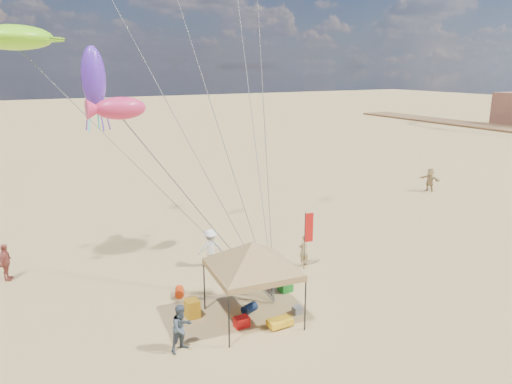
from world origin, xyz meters
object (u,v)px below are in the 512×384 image
beach_cart (280,322)px  person_near_a (304,250)px  feather_flag (308,231)px  chair_yellow (192,309)px  cooler_red (242,322)px  person_near_b (182,328)px  person_far_a (5,262)px  chair_green (285,283)px  cooler_blue (272,273)px  canopy_tent (253,245)px  person_near_c (210,248)px  person_far_c (430,180)px

beach_cart → person_near_a: bearing=47.6°
feather_flag → chair_yellow: feather_flag is taller
cooler_red → person_near_b: size_ratio=0.33×
person_far_a → chair_green: bearing=-100.5°
cooler_red → cooler_blue: same height
canopy_tent → cooler_blue: size_ratio=10.74×
chair_green → person_near_c: size_ratio=0.38×
person_near_c → person_near_b: bearing=66.6°
cooler_blue → person_near_c: 3.24m
beach_cart → chair_yellow: bearing=139.2°
person_near_a → person_far_c: bearing=-169.1°
person_far_a → cooler_red: bearing=-116.1°
person_near_a → feather_flag: bearing=70.0°
person_near_a → person_near_b: bearing=14.8°
cooler_blue → canopy_tent: bearing=-131.0°
cooler_blue → chair_green: bearing=-97.7°
feather_flag → cooler_red: feather_flag is taller
cooler_blue → person_far_c: (18.33, 7.64, 0.71)m
cooler_red → beach_cart: bearing=-29.8°
cooler_red → chair_yellow: 2.02m
canopy_tent → feather_flag: canopy_tent is taller
cooler_red → cooler_blue: 4.46m
canopy_tent → chair_yellow: 3.50m
chair_green → person_far_a: size_ratio=0.41×
person_near_c → person_far_a: 9.07m
feather_flag → person_near_c: size_ratio=1.53×
person_near_a → person_near_b: size_ratio=0.97×
beach_cart → person_near_b: size_ratio=0.54×
canopy_tent → cooler_red: size_ratio=10.74×
feather_flag → person_near_c: feather_flag is taller
feather_flag → chair_yellow: size_ratio=3.99×
feather_flag → person_near_b: size_ratio=1.69×
canopy_tent → person_far_c: canopy_tent is taller
feather_flag → person_far_a: (-12.48, 5.30, -1.02)m
cooler_red → person_far_a: person_far_a is taller
chair_green → person_near_a: person_near_a is taller
cooler_blue → chair_green: size_ratio=0.77×
person_near_b → cooler_blue: bearing=15.4°
feather_flag → chair_yellow: 6.78m
canopy_tent → person_near_b: size_ratio=3.51×
beach_cart → person_near_b: bearing=175.4°
person_far_c → chair_yellow: bearing=-83.7°
feather_flag → cooler_blue: size_ratio=5.17×
cooler_red → chair_green: chair_green is taller
person_near_b → feather_flag: bearing=8.2°
cooler_red → person_near_c: person_near_c is taller
cooler_red → cooler_blue: bearing=45.5°
person_near_c → person_far_c: bearing=-158.4°
beach_cart → person_near_c: 6.40m
feather_flag → person_near_c: 4.69m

